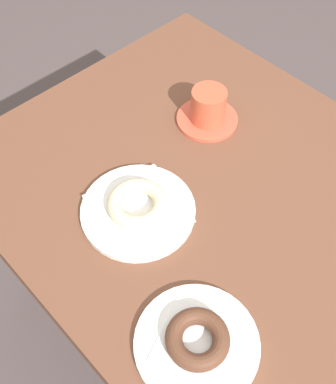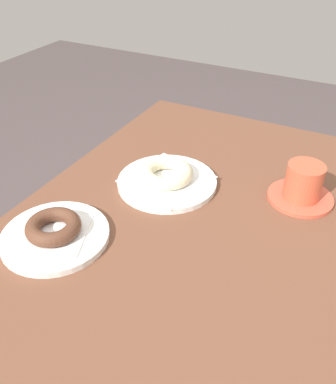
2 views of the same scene
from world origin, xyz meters
name	(u,v)px [view 1 (image 1 of 2)]	position (x,y,z in m)	size (l,w,h in m)	color
ground_plane	(210,329)	(0.00, 0.00, 0.00)	(6.00, 6.00, 0.00)	#4E4242
table	(230,225)	(0.00, 0.00, 0.63)	(1.11, 0.82, 0.71)	brown
plate_chocolate_ring	(197,344)	(-0.15, 0.26, 0.71)	(0.21, 0.21, 0.01)	white
napkin_chocolate_ring	(197,342)	(-0.15, 0.26, 0.72)	(0.12, 0.12, 0.00)	white
donut_chocolate_ring	(197,339)	(-0.15, 0.26, 0.74)	(0.11, 0.11, 0.03)	brown
plate_sugar_ring	(138,211)	(0.12, 0.16, 0.71)	(0.23, 0.23, 0.01)	white
napkin_sugar_ring	(138,208)	(0.12, 0.16, 0.72)	(0.17, 0.17, 0.00)	white
donut_sugar_ring	(137,204)	(0.12, 0.16, 0.74)	(0.12, 0.12, 0.03)	beige
coffee_cup	(208,109)	(0.21, -0.13, 0.74)	(0.14, 0.14, 0.09)	#DA563D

